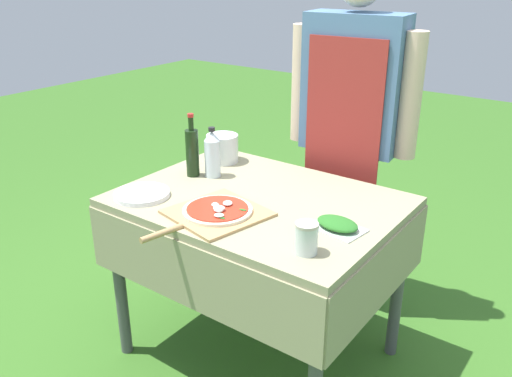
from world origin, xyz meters
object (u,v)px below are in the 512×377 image
Objects in this scene: oil_bottle at (192,151)px; sauce_jar at (306,240)px; person_cook at (351,118)px; water_bottle at (212,154)px; prep_table at (259,222)px; plate_stack at (142,194)px; mixing_tub at (222,148)px; pizza_on_peel at (216,212)px; herb_container at (337,224)px.

sauce_jar is at bearing -21.19° from oil_bottle.
person_cook reaches higher than water_bottle.
plate_stack is (-0.41, -0.28, 0.12)m from prep_table.
water_bottle is (-0.32, 0.08, 0.22)m from prep_table.
person_cook is 0.65m from mixing_tub.
pizza_on_peel reaches higher than prep_table.
prep_table is at bearing 34.15° from plate_stack.
pizza_on_peel is at bearing -53.05° from mixing_tub.
pizza_on_peel is 2.27× the size of plate_stack.
herb_container is (0.81, -0.09, -0.10)m from oil_bottle.
water_bottle is at bearing 153.57° from sauce_jar.
pizza_on_peel is at bearing 174.27° from sauce_jar.
pizza_on_peel is 0.48m from herb_container.
person_cook is 11.02× the size of mixing_tub.
pizza_on_peel is at bearing 6.66° from plate_stack.
oil_bottle is at bearing 173.61° from herb_container.
herb_container is 0.85m from plate_stack.
pizza_on_peel is 1.83× the size of oil_bottle.
person_cook is 7.37× the size of water_bottle.
water_bottle is (-0.41, -0.57, -0.11)m from person_cook.
prep_table is 0.73m from person_cook.
person_cook is 0.92m from pizza_on_peel.
oil_bottle is 1.88× the size of mixing_tub.
sauce_jar is at bearing -33.61° from mixing_tub.
water_bottle is at bearing 75.63° from plate_stack.
mixing_tub reaches higher than prep_table.
mixing_tub is (-0.50, -0.38, -0.15)m from person_cook.
oil_bottle reaches higher than mixing_tub.
prep_table is 10.35× the size of sauce_jar.
person_cook is at bearing 114.21° from herb_container.
oil_bottle is 1.38× the size of herb_container.
prep_table is 4.86× the size of plate_stack.
sauce_jar is (-0.00, -0.22, 0.03)m from herb_container.
oil_bottle is (-0.49, -0.62, -0.10)m from person_cook.
sauce_jar is at bearing -34.86° from prep_table.
oil_bottle is 1.26× the size of water_bottle.
oil_bottle is 0.24m from mixing_tub.
pizza_on_peel is 0.38m from plate_stack.
herb_container is at bearing 33.95° from pizza_on_peel.
person_cook is 5.86× the size of oil_bottle.
oil_bottle is 0.87m from sauce_jar.
herb_container is at bearing -10.78° from water_bottle.
herb_container reaches higher than prep_table.
person_cook is at bearing 51.39° from oil_bottle.
prep_table is 7.39× the size of mixing_tub.
mixing_tub is at bearing 139.12° from pizza_on_peel.
prep_table is at bearing -32.36° from mixing_tub.
water_bottle reaches higher than mixing_tub.
water_bottle is 0.75m from herb_container.
plate_stack is (-0.50, -0.93, -0.21)m from person_cook.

